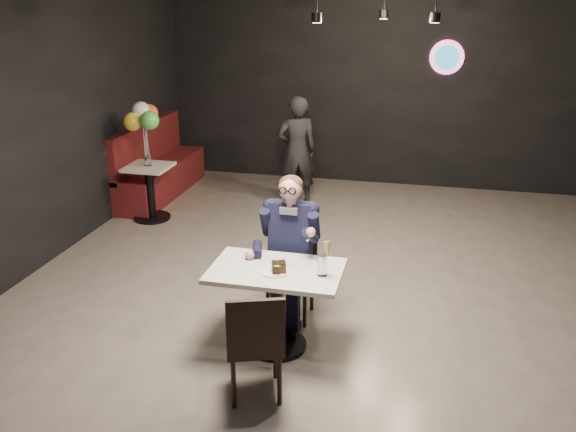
% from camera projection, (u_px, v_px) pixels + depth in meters
% --- Properties ---
extents(floor, '(9.00, 9.00, 0.00)m').
position_uv_depth(floor, '(345.00, 320.00, 5.75)').
color(floor, gray).
rests_on(floor, ground).
extents(wall_sign, '(0.50, 0.06, 0.50)m').
position_uv_depth(wall_sign, '(447.00, 57.00, 8.96)').
color(wall_sign, pink).
rests_on(wall_sign, floor).
extents(main_table, '(1.10, 0.70, 0.75)m').
position_uv_depth(main_table, '(276.00, 309.00, 5.20)').
color(main_table, silver).
rests_on(main_table, floor).
extents(chair_far, '(0.42, 0.46, 0.92)m').
position_uv_depth(chair_far, '(291.00, 272.00, 5.67)').
color(chair_far, black).
rests_on(chair_far, floor).
extents(chair_near, '(0.55, 0.57, 0.92)m').
position_uv_depth(chair_near, '(255.00, 341.00, 4.57)').
color(chair_near, black).
rests_on(chair_near, floor).
extents(seated_man, '(0.60, 0.80, 1.44)m').
position_uv_depth(seated_man, '(291.00, 247.00, 5.58)').
color(seated_man, black).
rests_on(seated_man, floor).
extents(dessert_plate, '(0.24, 0.24, 0.01)m').
position_uv_depth(dessert_plate, '(275.00, 272.00, 5.00)').
color(dessert_plate, white).
rests_on(dessert_plate, main_table).
extents(cake_slice, '(0.14, 0.12, 0.08)m').
position_uv_depth(cake_slice, '(279.00, 267.00, 4.98)').
color(cake_slice, black).
rests_on(cake_slice, dessert_plate).
extents(mint_leaf, '(0.06, 0.04, 0.01)m').
position_uv_depth(mint_leaf, '(277.00, 266.00, 4.91)').
color(mint_leaf, '#2B843F').
rests_on(mint_leaf, cake_slice).
extents(sundae_glass, '(0.08, 0.08, 0.18)m').
position_uv_depth(sundae_glass, '(322.00, 265.00, 4.92)').
color(sundae_glass, silver).
rests_on(sundae_glass, main_table).
extents(wafer_cone, '(0.08, 0.08, 0.13)m').
position_uv_depth(wafer_cone, '(327.00, 249.00, 4.83)').
color(wafer_cone, '#DAB359').
rests_on(wafer_cone, sundae_glass).
extents(booth_bench, '(0.54, 2.17, 1.09)m').
position_uv_depth(booth_bench, '(160.00, 160.00, 9.10)').
color(booth_bench, '#4D1012').
rests_on(booth_bench, floor).
extents(side_table, '(0.56, 0.56, 0.70)m').
position_uv_depth(side_table, '(151.00, 194.00, 8.19)').
color(side_table, silver).
rests_on(side_table, floor).
extents(balloon_vase, '(0.09, 0.09, 0.14)m').
position_uv_depth(balloon_vase, '(148.00, 161.00, 8.02)').
color(balloon_vase, silver).
rests_on(balloon_vase, side_table).
extents(balloon_bunch, '(0.44, 0.44, 0.72)m').
position_uv_depth(balloon_bunch, '(145.00, 127.00, 7.87)').
color(balloon_bunch, gold).
rests_on(balloon_bunch, balloon_vase).
extents(passerby, '(0.67, 0.56, 1.56)m').
position_uv_depth(passerby, '(297.00, 151.00, 8.67)').
color(passerby, black).
rests_on(passerby, floor).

